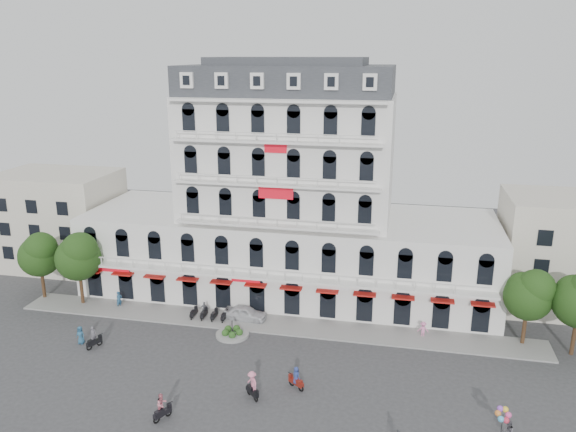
% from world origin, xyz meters
% --- Properties ---
extents(ground, '(120.00, 120.00, 0.00)m').
position_xyz_m(ground, '(0.00, 0.00, 0.00)').
color(ground, '#38383A').
rests_on(ground, ground).
extents(sidewalk, '(53.00, 4.00, 0.16)m').
position_xyz_m(sidewalk, '(0.00, 9.00, 0.08)').
color(sidewalk, gray).
rests_on(sidewalk, ground).
extents(main_building, '(45.00, 15.00, 25.80)m').
position_xyz_m(main_building, '(0.00, 18.00, 9.96)').
color(main_building, silver).
rests_on(main_building, ground).
extents(flank_building_west, '(14.00, 10.00, 12.00)m').
position_xyz_m(flank_building_west, '(-30.00, 20.00, 6.00)').
color(flank_building_west, beige).
rests_on(flank_building_west, ground).
extents(flank_building_east, '(14.00, 10.00, 12.00)m').
position_xyz_m(flank_building_east, '(30.00, 20.00, 6.00)').
color(flank_building_east, beige).
rests_on(flank_building_east, ground).
extents(traffic_island, '(3.20, 3.20, 1.60)m').
position_xyz_m(traffic_island, '(-3.00, 6.00, 0.26)').
color(traffic_island, gray).
rests_on(traffic_island, ground).
extents(parked_scooter_row, '(4.40, 1.80, 1.10)m').
position_xyz_m(parked_scooter_row, '(-6.35, 8.80, 0.00)').
color(parked_scooter_row, black).
rests_on(parked_scooter_row, ground).
extents(tree_west_outer, '(4.50, 4.48, 7.76)m').
position_xyz_m(tree_west_outer, '(-25.95, 9.98, 5.35)').
color(tree_west_outer, '#382314').
rests_on(tree_west_outer, ground).
extents(tree_west_inner, '(4.76, 4.76, 8.25)m').
position_xyz_m(tree_west_inner, '(-20.95, 9.48, 5.68)').
color(tree_west_inner, '#382314').
rests_on(tree_west_inner, ground).
extents(tree_east_inner, '(4.40, 4.37, 7.57)m').
position_xyz_m(tree_east_inner, '(24.05, 9.98, 5.21)').
color(tree_east_inner, '#382314').
rests_on(tree_east_inner, ground).
extents(parked_car, '(4.52, 2.09, 1.50)m').
position_xyz_m(parked_car, '(-2.68, 9.50, 0.75)').
color(parked_car, silver).
rests_on(parked_car, ground).
extents(rider_west, '(0.97, 1.58, 2.14)m').
position_xyz_m(rider_west, '(-14.77, 1.19, 0.96)').
color(rider_west, black).
rests_on(rider_west, ground).
extents(rider_southwest, '(1.01, 1.56, 2.19)m').
position_xyz_m(rider_southwest, '(-4.19, -7.42, 1.12)').
color(rider_southwest, black).
rests_on(rider_southwest, ground).
extents(rider_east, '(1.45, 1.16, 1.95)m').
position_xyz_m(rider_east, '(4.71, -1.40, 0.94)').
color(rider_east, maroon).
rests_on(rider_east, ground).
extents(rider_center, '(1.35, 1.35, 2.35)m').
position_xyz_m(rider_center, '(1.59, -3.42, 1.25)').
color(rider_center, black).
rests_on(rider_center, ground).
extents(pedestrian_left, '(0.85, 0.56, 1.72)m').
position_xyz_m(pedestrian_left, '(-16.43, 1.65, 0.86)').
color(pedestrian_left, '#285779').
rests_on(pedestrian_left, ground).
extents(pedestrian_mid, '(0.94, 0.45, 1.57)m').
position_xyz_m(pedestrian_mid, '(-7.08, 9.50, 0.78)').
color(pedestrian_mid, '#5C5E64').
rests_on(pedestrian_mid, ground).
extents(pedestrian_right, '(1.06, 0.64, 1.61)m').
position_xyz_m(pedestrian_right, '(14.92, 9.50, 0.81)').
color(pedestrian_right, pink).
rests_on(pedestrian_right, ground).
extents(pedestrian_far, '(0.70, 0.79, 1.83)m').
position_xyz_m(pedestrian_far, '(-16.68, 9.50, 0.91)').
color(pedestrian_far, '#275276').
rests_on(pedestrian_far, ground).
extents(balloon_vendor, '(1.34, 1.28, 2.45)m').
position_xyz_m(balloon_vendor, '(20.26, -4.73, 1.26)').
color(balloon_vendor, '#5D5C64').
rests_on(balloon_vendor, ground).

